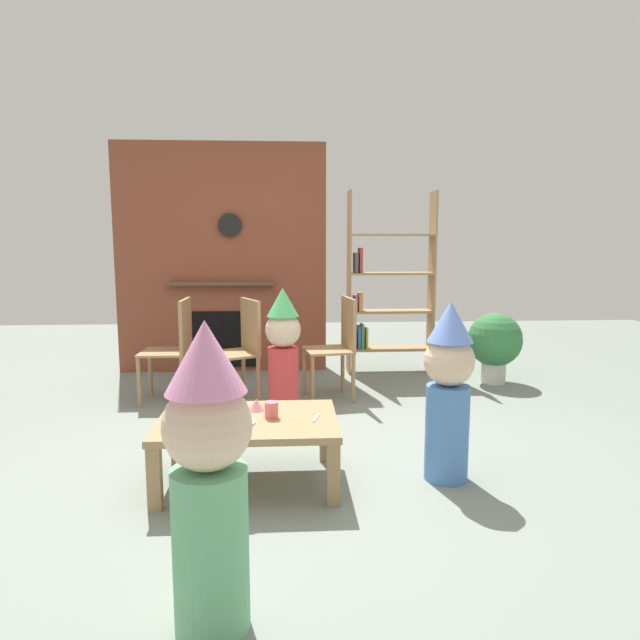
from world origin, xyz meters
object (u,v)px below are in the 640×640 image
(coffee_table, at_px, (248,428))
(child_in_pink, at_px, (448,387))
(birthday_cake_slice, at_px, (256,405))
(dining_chair_middle, at_px, (241,345))
(potted_plant_tall, at_px, (495,342))
(dining_chair_right, at_px, (338,342))
(paper_cup_near_right, at_px, (226,402))
(paper_cup_center, at_px, (271,410))
(paper_plate_front, at_px, (207,416))
(paper_cup_far_left, at_px, (192,398))
(paper_cup_near_left, at_px, (238,425))
(paper_plate_rear, at_px, (239,423))
(child_with_cone_hat, at_px, (209,471))
(child_by_the_chairs, at_px, (283,348))
(dining_chair_left, at_px, (175,344))
(bookshelf, at_px, (384,291))

(coffee_table, distance_m, child_in_pink, 1.18)
(birthday_cake_slice, xyz_separation_m, dining_chair_middle, (-0.21, 1.48, 0.09))
(potted_plant_tall, bearing_deg, dining_chair_right, -164.02)
(coffee_table, relative_size, paper_cup_near_right, 10.36)
(paper_cup_center, height_order, paper_plate_front, paper_cup_center)
(dining_chair_middle, xyz_separation_m, dining_chair_right, (0.85, 0.10, 0.00))
(paper_cup_center, relative_size, paper_cup_far_left, 0.87)
(paper_cup_near_right, relative_size, dining_chair_middle, 0.11)
(paper_plate_front, distance_m, birthday_cake_slice, 0.30)
(paper_cup_center, bearing_deg, coffee_table, -178.71)
(coffee_table, height_order, paper_cup_near_left, paper_cup_near_left)
(dining_chair_right, bearing_deg, paper_cup_near_left, 61.24)
(paper_plate_front, distance_m, dining_chair_right, 1.93)
(potted_plant_tall, bearing_deg, paper_cup_near_left, -133.17)
(potted_plant_tall, bearing_deg, child_in_pink, -116.70)
(potted_plant_tall, bearing_deg, dining_chair_middle, -167.09)
(paper_plate_rear, relative_size, child_with_cone_hat, 0.16)
(coffee_table, distance_m, child_by_the_chairs, 1.33)
(child_by_the_chairs, height_order, dining_chair_left, child_by_the_chairs)
(paper_plate_rear, xyz_separation_m, birthday_cake_slice, (0.08, 0.24, 0.03))
(paper_plate_front, height_order, dining_chair_right, dining_chair_right)
(child_in_pink, height_order, dining_chair_middle, child_in_pink)
(paper_cup_near_left, relative_size, paper_plate_front, 0.62)
(child_by_the_chairs, bearing_deg, birthday_cake_slice, 0.97)
(child_by_the_chairs, bearing_deg, bookshelf, 152.07)
(child_by_the_chairs, height_order, dining_chair_right, child_by_the_chairs)
(dining_chair_middle, bearing_deg, dining_chair_right, 162.41)
(paper_plate_front, height_order, dining_chair_left, dining_chair_left)
(paper_cup_far_left, distance_m, paper_plate_front, 0.24)
(coffee_table, bearing_deg, child_with_cone_hat, -92.35)
(paper_cup_far_left, height_order, child_by_the_chairs, child_by_the_chairs)
(coffee_table, bearing_deg, paper_plate_front, 171.71)
(paper_plate_front, distance_m, child_in_pink, 1.41)
(birthday_cake_slice, bearing_deg, child_by_the_chairs, 82.28)
(paper_cup_center, bearing_deg, dining_chair_middle, 100.59)
(dining_chair_right, bearing_deg, paper_plate_front, 52.42)
(paper_cup_near_left, xyz_separation_m, paper_cup_far_left, (-0.32, 0.52, 0.00))
(paper_cup_near_right, bearing_deg, dining_chair_left, 111.06)
(birthday_cake_slice, xyz_separation_m, dining_chair_left, (-0.78, 1.56, 0.09))
(paper_plate_front, distance_m, dining_chair_left, 1.75)
(coffee_table, relative_size, child_by_the_chairs, 1.00)
(coffee_table, xyz_separation_m, paper_plate_rear, (-0.04, -0.09, 0.06))
(birthday_cake_slice, distance_m, potted_plant_tall, 3.01)
(bookshelf, xyz_separation_m, birthday_cake_slice, (-1.21, -2.58, -0.44))
(paper_cup_far_left, distance_m, dining_chair_left, 1.51)
(paper_cup_center, distance_m, birthday_cake_slice, 0.17)
(birthday_cake_slice, bearing_deg, dining_chair_middle, 98.04)
(paper_plate_rear, distance_m, dining_chair_left, 1.93)
(bookshelf, height_order, child_with_cone_hat, bookshelf)
(bookshelf, bearing_deg, child_with_cone_hat, -108.26)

